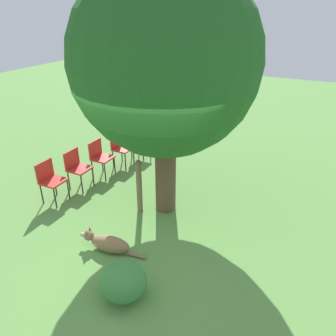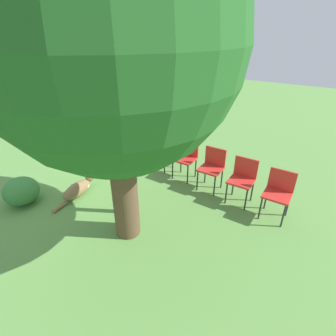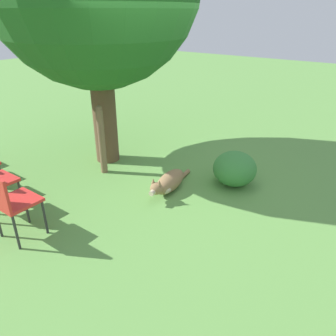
{
  "view_description": "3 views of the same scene",
  "coord_description": "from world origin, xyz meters",
  "views": [
    {
      "loc": [
        2.45,
        -4.0,
        3.7
      ],
      "look_at": [
        0.02,
        0.89,
        0.92
      ],
      "focal_mm": 35.0,
      "sensor_mm": 36.0,
      "label": 1
    },
    {
      "loc": [
        2.38,
        3.28,
        3.0
      ],
      "look_at": [
        -1.26,
        0.9,
        0.65
      ],
      "focal_mm": 28.0,
      "sensor_mm": 36.0,
      "label": 2
    },
    {
      "loc": [
        -3.74,
        -3.12,
        2.41
      ],
      "look_at": [
        -0.31,
        -0.61,
        0.36
      ],
      "focal_mm": 35.0,
      "sensor_mm": 36.0,
      "label": 3
    }
  ],
  "objects": [
    {
      "name": "dog",
      "position": [
        -0.34,
        -0.64,
        0.14
      ],
      "size": [
        1.17,
        0.36,
        0.36
      ],
      "rotation": [
        0.0,
        0.0,
        3.27
      ],
      "color": "olive",
      "rests_on": "ground_plane"
    },
    {
      "name": "low_shrub",
      "position": [
        0.43,
        -1.31,
        0.26
      ],
      "size": [
        0.65,
        0.65,
        0.52
      ],
      "color": "#3D843D",
      "rests_on": "ground_plane"
    },
    {
      "name": "ground_plane",
      "position": [
        0.0,
        0.0,
        0.0
      ],
      "size": [
        30.0,
        30.0,
        0.0
      ],
      "primitive_type": "plane",
      "color": "#609947"
    },
    {
      "name": "fence_post",
      "position": [
        -0.45,
        0.59,
        0.56
      ],
      "size": [
        0.11,
        0.11,
        1.12
      ],
      "color": "brown",
      "rests_on": "ground_plane"
    },
    {
      "name": "red_chair_0",
      "position": [
        -2.27,
        0.13,
        0.52
      ],
      "size": [
        0.42,
        0.44,
        0.87
      ],
      "rotation": [
        0.0,
        0.0,
        -0.0
      ],
      "color": "red",
      "rests_on": "ground_plane"
    }
  ]
}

